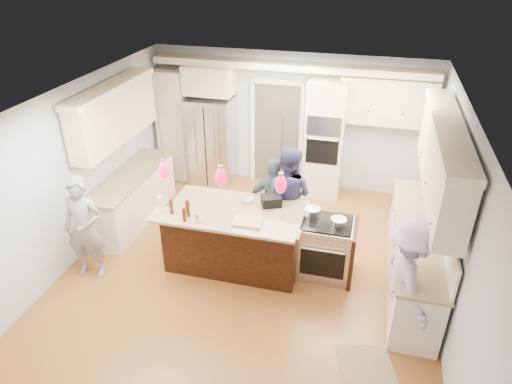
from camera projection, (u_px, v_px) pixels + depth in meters
ground_plane at (250, 266)px, 7.20m from camera, size 6.00×6.00×0.00m
room_shell at (250, 162)px, 6.31m from camera, size 5.54×6.04×2.72m
refrigerator at (211, 141)px, 9.34m from camera, size 0.90×0.70×1.80m
oven_column at (325, 140)px, 8.73m from camera, size 0.72×0.69×2.30m
back_upper_cabinets at (250, 106)px, 8.89m from camera, size 5.30×0.61×2.54m
right_counter_run at (423, 221)px, 6.40m from camera, size 0.64×3.10×2.51m
left_cabinets at (126, 167)px, 7.90m from camera, size 0.64×2.30×2.51m
kitchen_island at (236, 236)px, 7.08m from camera, size 2.10×1.46×1.12m
island_range at (327, 248)px, 6.84m from camera, size 0.82×0.71×0.92m
pendant_lights at (221, 177)px, 5.95m from camera, size 1.75×0.15×1.03m
person_bar_end at (84, 228)px, 6.66m from camera, size 0.64×0.47×1.64m
person_far_left at (288, 196)px, 7.41m from camera, size 0.95×0.81×1.72m
person_far_right at (274, 201)px, 7.51m from camera, size 0.93×0.55×1.49m
person_range_side at (409, 279)px, 5.63m from camera, size 0.92×1.22×1.68m
floor_rug at (369, 377)px, 5.37m from camera, size 0.88×1.08×0.01m
water_bottle at (161, 205)px, 6.40m from camera, size 0.07×0.07×0.27m
beer_bottle_a at (171, 207)px, 6.39m from camera, size 0.06×0.06×0.23m
beer_bottle_b at (184, 215)px, 6.22m from camera, size 0.06×0.06×0.21m
beer_bottle_c at (188, 208)px, 6.33m from camera, size 0.08×0.08×0.25m
drink_can at (197, 218)px, 6.22m from camera, size 0.09×0.09×0.14m
cutting_board at (248, 222)px, 6.23m from camera, size 0.40×0.29×0.03m
pot_large at (312, 212)px, 6.73m from camera, size 0.23×0.23×0.14m
pot_small at (339, 222)px, 6.52m from camera, size 0.23×0.23×0.11m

